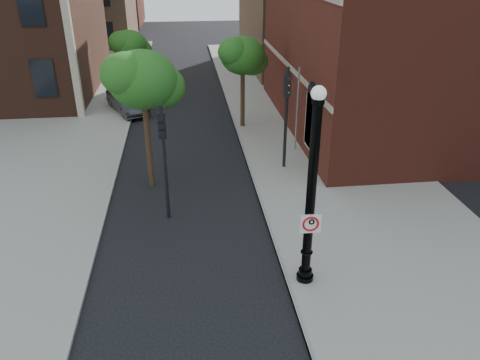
{
  "coord_description": "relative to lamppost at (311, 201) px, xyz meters",
  "views": [
    {
      "loc": [
        -0.77,
        -11.07,
        9.15
      ],
      "look_at": [
        0.82,
        2.0,
        2.68
      ],
      "focal_mm": 35.0,
      "sensor_mm": 36.0,
      "label": 1
    }
  ],
  "objects": [
    {
      "name": "street_tree_a",
      "position": [
        -4.92,
        7.3,
        1.74
      ],
      "size": [
        3.21,
        2.9,
        5.78
      ],
      "color": "black",
      "rests_on": "ground"
    },
    {
      "name": "sidewalk_right",
      "position": [
        3.41,
        9.89,
        -2.77
      ],
      "size": [
        8.0,
        60.0,
        0.12
      ],
      "primitive_type": "cube",
      "color": "gray",
      "rests_on": "ground"
    },
    {
      "name": "street_tree_b",
      "position": [
        -6.62,
        19.8,
        0.88
      ],
      "size": [
        2.61,
        2.36,
        4.71
      ],
      "color": "black",
      "rests_on": "ground"
    },
    {
      "name": "curb_edge",
      "position": [
        -0.54,
        9.89,
        -2.76
      ],
      "size": [
        0.1,
        60.0,
        0.14
      ],
      "primitive_type": "cube",
      "color": "gray",
      "rests_on": "ground"
    },
    {
      "name": "parked_car",
      "position": [
        -6.92,
        17.8,
        -2.12
      ],
      "size": [
        3.09,
        4.58,
        1.43
      ],
      "primitive_type": "imported",
      "rotation": [
        0.0,
        0.0,
        0.4
      ],
      "color": "#29292D",
      "rests_on": "ground"
    },
    {
      "name": "traffic_signal_left",
      "position": [
        -4.19,
        4.4,
        0.17
      ],
      "size": [
        0.29,
        0.37,
        4.45
      ],
      "rotation": [
        0.0,
        0.0,
        0.06
      ],
      "color": "black",
      "rests_on": "ground"
    },
    {
      "name": "sidewalk_left",
      "position": [
        -11.59,
        17.89,
        -2.77
      ],
      "size": [
        10.0,
        50.0,
        0.12
      ],
      "primitive_type": "cube",
      "color": "gray",
      "rests_on": "ground"
    },
    {
      "name": "utility_pole",
      "position": [
        2.06,
        10.24,
        -0.7
      ],
      "size": [
        0.09,
        0.09,
        4.26
      ],
      "primitive_type": "cylinder",
      "color": "#999999",
      "rests_on": "ground"
    },
    {
      "name": "ground",
      "position": [
        -2.59,
        -0.11,
        -2.83
      ],
      "size": [
        120.0,
        120.0,
        0.0
      ],
      "primitive_type": "plane",
      "color": "black",
      "rests_on": "ground"
    },
    {
      "name": "no_parking_sign",
      "position": [
        0.01,
        -0.16,
        -0.64
      ],
      "size": [
        0.61,
        0.08,
        0.61
      ],
      "rotation": [
        0.0,
        0.0,
        -0.04
      ],
      "color": "white",
      "rests_on": "ground"
    },
    {
      "name": "street_tree_c",
      "position": [
        -0.1,
        14.11,
        1.2
      ],
      "size": [
        2.84,
        2.56,
        5.11
      ],
      "color": "black",
      "rests_on": "ground"
    },
    {
      "name": "traffic_signal_right",
      "position": [
        1.07,
        8.23,
        0.36
      ],
      "size": [
        0.35,
        0.41,
        4.74
      ],
      "rotation": [
        0.0,
        0.0,
        -0.24
      ],
      "color": "black",
      "rests_on": "ground"
    },
    {
      "name": "lamppost",
      "position": [
        0.0,
        0.0,
        0.0
      ],
      "size": [
        0.52,
        0.52,
        6.13
      ],
      "color": "black",
      "rests_on": "ground"
    }
  ]
}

